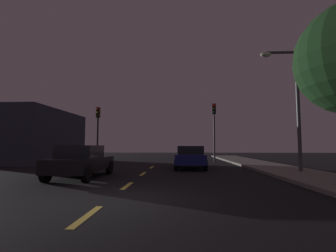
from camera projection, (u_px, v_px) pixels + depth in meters
name	position (u px, v px, depth m)	size (l,w,h in m)	color
ground_plane	(145.00, 172.00, 13.11)	(80.00, 80.00, 0.00)	black
sidewalk_curb_right	(290.00, 172.00, 12.76)	(3.00, 40.00, 0.15)	gray
lane_stripe_nearest	(87.00, 216.00, 4.94)	(0.16, 1.60, 0.01)	#EACC4C
lane_stripe_second	(127.00, 186.00, 8.73)	(0.16, 1.60, 0.01)	#EACC4C
lane_stripe_third	(143.00, 174.00, 12.51)	(0.16, 1.60, 0.01)	#EACC4C
lane_stripe_fourth	(152.00, 167.00, 16.30)	(0.16, 1.60, 0.01)	#EACC4C
traffic_signal_left	(98.00, 123.00, 21.90)	(0.32, 0.38, 4.80)	#2D2D30
traffic_signal_right	(214.00, 121.00, 21.43)	(0.32, 0.38, 5.04)	#2D2D30
car_stopped_ahead	(191.00, 157.00, 15.56)	(2.02, 4.27, 1.39)	navy
car_adjacent_lane	(82.00, 161.00, 10.99)	(1.80, 4.21, 1.42)	black
street_lamp_right	(291.00, 97.00, 12.58)	(1.89, 0.36, 6.27)	#4C4C51
storefront_left	(39.00, 137.00, 21.42)	(4.42, 9.19, 4.39)	#333847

